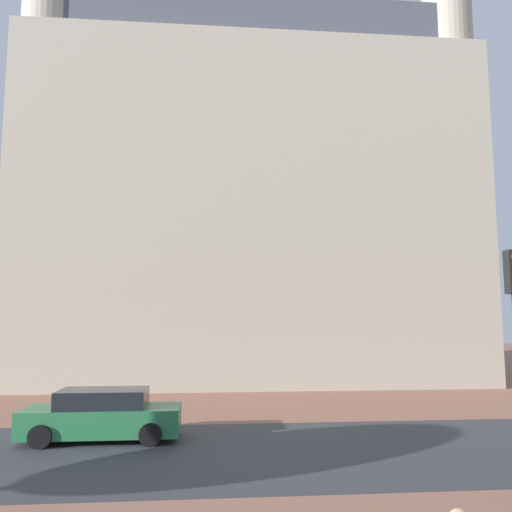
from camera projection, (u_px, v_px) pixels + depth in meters
name	position (u px, v px, depth m)	size (l,w,h in m)	color
ground_plane	(240.00, 443.00, 15.05)	(120.00, 120.00, 0.00)	#93604C
street_asphalt_strip	(242.00, 451.00, 14.10)	(120.00, 7.47, 0.00)	#38383D
landmark_building	(249.00, 195.00, 33.38)	(25.76, 13.37, 38.43)	#B2A893
car_green	(103.00, 416.00, 15.44)	(4.53, 1.99, 1.46)	#287042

